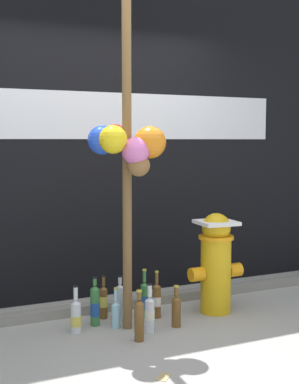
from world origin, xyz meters
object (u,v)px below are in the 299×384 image
object	(u,v)px
bottle_3	(120,300)
bottle_8	(139,319)
bottle_1	(126,305)
bottle_7	(150,313)
fire_hydrant	(216,261)
bottle_9	(95,306)
bottle_5	(144,299)
memorial_post	(127,117)
bottle_6	(76,316)
bottle_10	(157,300)
bottle_4	(104,301)
bottle_2	(176,310)
bottle_0	(116,313)

from	to	relation	value
bottle_3	bottle_8	world-z (taller)	bottle_8
bottle_1	bottle_7	size ratio (longest dim) A/B	0.89
fire_hydrant	bottle_9	xyz separation A→B (m)	(-1.05, 0.12, -0.29)
bottle_3	bottle_5	bearing A→B (deg)	-17.74
memorial_post	bottle_5	size ratio (longest dim) A/B	7.34
bottle_5	bottle_6	distance (m)	0.63
bottle_5	bottle_10	size ratio (longest dim) A/B	1.03
bottle_3	bottle_10	distance (m)	0.30
memorial_post	bottle_4	size ratio (longest dim) A/B	8.27
bottle_6	bottle_10	distance (m)	0.72
fire_hydrant	bottle_9	world-z (taller)	fire_hydrant
fire_hydrant	bottle_3	xyz separation A→B (m)	(-0.80, 0.19, -0.29)
bottle_3	bottle_5	xyz separation A→B (m)	(0.19, -0.06, 0.00)
bottle_3	bottle_8	xyz separation A→B (m)	(-0.07, -0.53, 0.01)
fire_hydrant	bottle_6	xyz separation A→B (m)	(-1.23, 0.02, -0.31)
bottle_1	bottle_7	bearing A→B (deg)	-77.12
memorial_post	bottle_10	world-z (taller)	memorial_post
bottle_2	bottle_8	xyz separation A→B (m)	(-0.39, -0.16, 0.03)
fire_hydrant	bottle_1	world-z (taller)	fire_hydrant
memorial_post	bottle_5	distance (m)	1.51
fire_hydrant	bottle_8	world-z (taller)	fire_hydrant
memorial_post	bottle_1	xyz separation A→B (m)	(0.05, 0.17, -1.50)
bottle_8	bottle_9	world-z (taller)	bottle_9
bottle_10	bottle_5	bearing A→B (deg)	152.68
bottle_5	fire_hydrant	bearing A→B (deg)	-11.92
memorial_post	bottle_1	distance (m)	1.51
fire_hydrant	bottle_10	xyz separation A→B (m)	(-0.52, 0.08, -0.29)
fire_hydrant	bottle_8	distance (m)	0.98
memorial_post	bottle_9	world-z (taller)	memorial_post
bottle_0	bottle_1	size ratio (longest dim) A/B	0.94
fire_hydrant	bottle_0	xyz separation A→B (m)	(-0.92, -0.00, -0.33)
bottle_2	bottle_7	size ratio (longest dim) A/B	0.87
bottle_5	bottle_9	world-z (taller)	bottle_5
bottle_5	bottle_4	bearing A→B (deg)	158.59
memorial_post	bottle_1	size ratio (longest dim) A/B	8.77
memorial_post	fire_hydrant	bearing A→B (deg)	4.82
bottle_5	bottle_3	bearing A→B (deg)	162.26
bottle_3	bottle_5	size ratio (longest dim) A/B	0.89
bottle_5	bottle_7	size ratio (longest dim) A/B	1.07
bottle_4	bottle_5	xyz separation A→B (m)	(0.31, -0.12, 0.01)
bottle_0	bottle_9	distance (m)	0.18
bottle_6	bottle_10	world-z (taller)	bottle_10
bottle_0	bottle_8	bearing A→B (deg)	-82.38
bottle_8	bottle_9	xyz separation A→B (m)	(-0.18, 0.46, -0.01)
bottle_0	bottle_9	world-z (taller)	bottle_9
bottle_3	bottle_5	world-z (taller)	bottle_5
fire_hydrant	bottle_7	distance (m)	0.81
bottle_8	bottle_9	distance (m)	0.49
bottle_3	bottle_8	bearing A→B (deg)	-97.22
bottle_4	bottle_10	xyz separation A→B (m)	(0.40, -0.17, 0.01)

